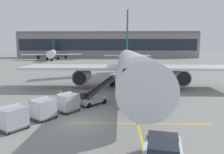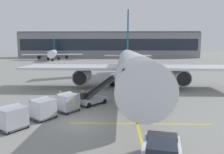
# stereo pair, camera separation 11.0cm
# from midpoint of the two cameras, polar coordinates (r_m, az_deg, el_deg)

# --- Properties ---
(ground_plane) EXTENTS (600.00, 600.00, 0.00)m
(ground_plane) POSITION_cam_midpoint_polar(r_m,az_deg,el_deg) (18.90, -8.87, -12.10)
(ground_plane) COLOR gray
(parked_airplane) EXTENTS (34.26, 44.53, 14.93)m
(parked_airplane) POSITION_cam_midpoint_polar(r_m,az_deg,el_deg) (33.94, 4.86, 3.44)
(parked_airplane) COLOR silver
(parked_airplane) RESTS_ON ground
(belt_loader) EXTENTS (4.47, 4.84, 2.91)m
(belt_loader) POSITION_cam_midpoint_polar(r_m,az_deg,el_deg) (24.41, -4.99, -5.30)
(belt_loader) COLOR #A3A8B2
(belt_loader) RESTS_ON ground
(baggage_cart_lead) EXTENTS (2.44, 2.71, 1.91)m
(baggage_cart_lead) POSITION_cam_midpoint_polar(r_m,az_deg,el_deg) (21.93, -11.98, -6.60)
(baggage_cart_lead) COLOR #515156
(baggage_cart_lead) RESTS_ON ground
(baggage_cart_second) EXTENTS (2.44, 2.71, 1.91)m
(baggage_cart_second) POSITION_cam_midpoint_polar(r_m,az_deg,el_deg) (20.31, -18.25, -8.02)
(baggage_cart_second) COLOR #515156
(baggage_cart_second) RESTS_ON ground
(baggage_cart_third) EXTENTS (2.44, 2.71, 1.91)m
(baggage_cart_third) POSITION_cam_midpoint_polar(r_m,az_deg,el_deg) (18.71, -25.36, -9.79)
(baggage_cart_third) COLOR #515156
(baggage_cart_third) RESTS_ON ground
(ground_crew_by_loader) EXTENTS (0.52, 0.39, 1.74)m
(ground_crew_by_loader) POSITION_cam_midpoint_polar(r_m,az_deg,el_deg) (23.11, -10.92, -5.82)
(ground_crew_by_loader) COLOR #514C42
(ground_crew_by_loader) RESTS_ON ground
(ground_crew_by_carts) EXTENTS (0.37, 0.53, 1.74)m
(ground_crew_by_carts) POSITION_cam_midpoint_polar(r_m,az_deg,el_deg) (23.90, -13.90, -5.44)
(ground_crew_by_carts) COLOR #514C42
(ground_crew_by_carts) RESTS_ON ground
(ground_crew_marshaller) EXTENTS (0.42, 0.47, 1.74)m
(ground_crew_marshaller) POSITION_cam_midpoint_polar(r_m,az_deg,el_deg) (21.58, -10.71, -6.81)
(ground_crew_marshaller) COLOR #333847
(ground_crew_marshaller) RESTS_ON ground
(safety_cone_engine_keepout) EXTENTS (0.56, 0.56, 0.64)m
(safety_cone_engine_keepout) POSITION_cam_midpoint_polar(r_m,az_deg,el_deg) (29.95, -7.99, -3.91)
(safety_cone_engine_keepout) COLOR black
(safety_cone_engine_keepout) RESTS_ON ground
(apron_guidance_line_lead_in) EXTENTS (0.20, 110.00, 0.01)m
(apron_guidance_line_lead_in) POSITION_cam_midpoint_polar(r_m,az_deg,el_deg) (33.66, 4.40, -3.05)
(apron_guidance_line_lead_in) COLOR yellow
(apron_guidance_line_lead_in) RESTS_ON ground
(apron_guidance_line_stop_bar) EXTENTS (12.00, 0.20, 0.01)m
(apron_guidance_line_stop_bar) POSITION_cam_midpoint_polar(r_m,az_deg,el_deg) (18.64, 7.56, -12.35)
(apron_guidance_line_stop_bar) COLOR yellow
(apron_guidance_line_stop_bar) RESTS_ON ground
(terminal_building) EXTENTS (107.68, 15.27, 15.57)m
(terminal_building) POSITION_cam_midpoint_polar(r_m,az_deg,el_deg) (132.58, -1.22, 8.63)
(terminal_building) COLOR gray
(terminal_building) RESTS_ON ground
(distant_airplane) EXTENTS (29.52, 37.55, 12.69)m
(distant_airplane) POSITION_cam_midpoint_polar(r_m,az_deg,el_deg) (110.95, -15.80, 6.09)
(distant_airplane) COLOR white
(distant_airplane) RESTS_ON ground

